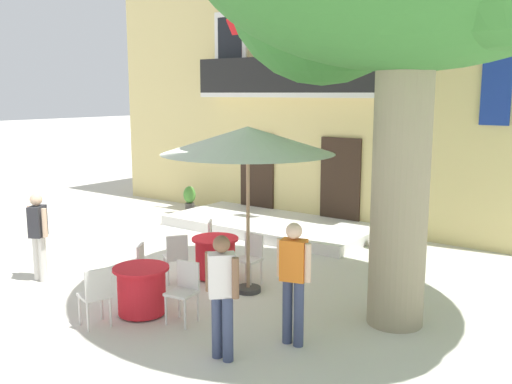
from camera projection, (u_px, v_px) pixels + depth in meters
name	position (u px, v px, depth m)	size (l,w,h in m)	color
ground_plane	(187.00, 273.00, 10.88)	(120.00, 120.00, 0.00)	beige
building_facade	(336.00, 80.00, 16.18)	(13.00, 5.09, 7.50)	#DBC67F
entrance_step_platform	(270.00, 225.00, 14.26)	(5.22, 2.46, 0.25)	silver
cafe_table_near_tree	(142.00, 290.00, 8.78)	(0.86, 0.86, 0.76)	red
cafe_chair_near_tree_0	(96.00, 293.00, 8.26)	(0.50, 0.50, 0.91)	silver
cafe_chair_near_tree_1	(185.00, 288.00, 8.48)	(0.46, 0.46, 0.91)	silver
cafe_chair_near_tree_2	(147.00, 267.00, 9.50)	(0.56, 0.56, 0.91)	silver
cafe_table_middle	(215.00, 257.00, 10.54)	(0.86, 0.86, 0.76)	red
cafe_chair_middle_0	(215.00, 240.00, 11.26)	(0.56, 0.56, 0.91)	silver
cafe_chair_middle_1	(176.00, 255.00, 10.20)	(0.55, 0.55, 0.91)	silver
cafe_chair_middle_2	(251.00, 255.00, 10.16)	(0.41, 0.41, 0.91)	silver
cafe_umbrella	(248.00, 141.00, 9.40)	(2.90, 2.90, 2.85)	#997A56
ground_planter_left	(190.00, 198.00, 16.12)	(0.34, 0.34, 0.79)	#47423D
ground_planter_right	(382.00, 233.00, 12.53)	(0.42, 0.42, 0.63)	#47423D
pedestrian_near_entrance	(222.00, 290.00, 7.20)	(0.53, 0.40, 1.64)	#384260
pedestrian_mid_plaza	(38.00, 232.00, 10.27)	(0.53, 0.40, 1.62)	silver
pedestrian_by_tree	(293.00, 276.00, 7.63)	(0.53, 0.30, 1.70)	#384260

